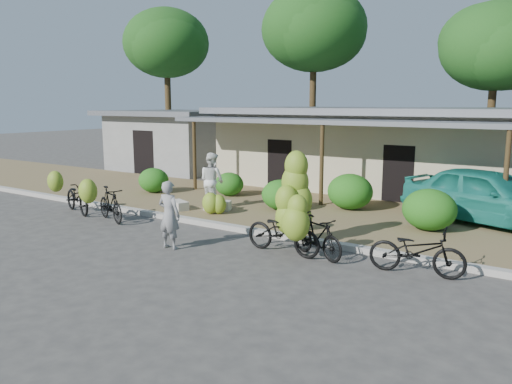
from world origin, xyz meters
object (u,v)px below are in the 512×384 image
(tree_center_right, at_px, (492,44))
(bike_far_left, at_px, (75,196))
(teal_van, at_px, (487,196))
(sack_far, at_px, (179,205))
(bike_center, at_px, (289,214))
(bike_right, at_px, (310,231))
(bike_left, at_px, (106,202))
(bystander, at_px, (212,180))
(tree_back_left, at_px, (165,42))
(vendor, at_px, (169,215))
(tree_far_center, at_px, (312,28))
(sack_near, at_px, (217,205))
(bike_far_right, at_px, (417,251))

(tree_center_right, bearing_deg, bike_far_left, -121.50)
(teal_van, bearing_deg, sack_far, 128.77)
(bike_far_left, relative_size, bike_center, 0.87)
(tree_center_right, bearing_deg, bike_right, -93.61)
(bike_left, relative_size, bystander, 0.99)
(bystander, bearing_deg, tree_back_left, -31.34)
(bike_far_left, bearing_deg, sack_far, -36.68)
(bike_left, relative_size, vendor, 1.07)
(tree_far_center, height_order, sack_near, tree_far_center)
(bike_center, xyz_separation_m, sack_near, (-4.00, 2.32, -0.65))
(tree_far_center, height_order, bike_center, tree_far_center)
(bike_right, relative_size, bike_far_right, 0.83)
(bike_right, height_order, bystander, bystander)
(bike_right, bearing_deg, teal_van, -5.54)
(bike_left, height_order, bike_center, bike_center)
(bike_right, bearing_deg, sack_far, 93.13)
(tree_center_right, relative_size, bike_far_left, 3.83)
(bike_far_right, bearing_deg, sack_far, 70.54)
(tree_back_left, bearing_deg, tree_center_right, 11.63)
(bike_far_right, bearing_deg, bystander, 63.52)
(bike_far_right, height_order, sack_far, bike_far_right)
(bike_left, xyz_separation_m, teal_van, (9.62, 5.56, 0.32))
(vendor, bearing_deg, bike_right, -163.69)
(bike_right, height_order, bike_far_right, bike_right)
(tree_center_right, distance_m, bike_far_left, 19.19)
(tree_back_left, relative_size, bike_left, 4.95)
(teal_van, bearing_deg, tree_center_right, 27.01)
(tree_center_right, relative_size, vendor, 4.77)
(bike_far_right, height_order, sack_near, bike_far_right)
(bike_left, xyz_separation_m, bystander, (1.71, 2.94, 0.42))
(tree_far_center, distance_m, teal_van, 16.05)
(tree_back_left, relative_size, sack_near, 10.52)
(bike_right, distance_m, vendor, 3.46)
(bike_left, relative_size, bike_center, 0.75)
(vendor, distance_m, teal_van, 8.96)
(bike_right, bearing_deg, tree_back_left, 74.47)
(sack_far, bearing_deg, vendor, -50.72)
(bike_left, bearing_deg, bike_far_left, 101.99)
(bike_center, height_order, bike_right, bike_center)
(tree_far_center, distance_m, bike_left, 16.92)
(tree_center_right, height_order, bike_right, tree_center_right)
(tree_center_right, bearing_deg, bike_center, -96.35)
(bike_left, distance_m, teal_van, 11.12)
(sack_far, bearing_deg, bike_center, -18.28)
(bike_center, bearing_deg, tree_far_center, 28.89)
(tree_center_right, distance_m, bike_left, 18.55)
(tree_center_right, height_order, bystander, tree_center_right)
(bike_far_right, bearing_deg, tree_center_right, -2.78)
(bike_right, xyz_separation_m, teal_van, (2.82, 5.43, 0.26))
(tree_far_center, relative_size, bike_center, 4.03)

